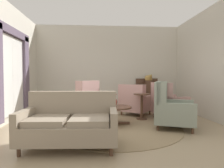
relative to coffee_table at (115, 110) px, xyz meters
name	(u,v)px	position (x,y,z in m)	size (l,w,h in m)	color
ground	(115,131)	(-0.04, -0.53, -0.38)	(9.13, 9.13, 0.00)	#9E896B
wall_back	(108,67)	(-0.04, 2.73, 1.21)	(5.68, 0.08, 3.17)	beige
wall_left	(8,63)	(-2.80, 0.45, 1.21)	(0.08, 4.57, 3.17)	beige
wall_right	(210,64)	(2.72, 0.45, 1.21)	(0.08, 4.57, 3.17)	beige
baseboard_back	(108,106)	(-0.04, 2.68, -0.32)	(5.52, 0.03, 0.12)	#4C3323
area_rug	(114,127)	(-0.04, -0.23, -0.37)	(3.18, 3.18, 0.01)	#847051
window_with_curtains	(13,70)	(-2.71, 0.55, 1.02)	(0.12, 2.03, 2.37)	silver
coffee_table	(115,110)	(0.00, 0.00, 0.00)	(0.82, 0.82, 0.47)	#4C3323
porcelain_vase	(114,101)	(-0.03, -0.01, 0.23)	(0.15, 0.15, 0.31)	brown
settee	(70,124)	(-0.92, -1.47, 0.02)	(1.64, 0.94, 0.94)	gray
armchair_beside_settee	(82,102)	(-0.91, 0.96, 0.08)	(1.17, 1.15, 1.10)	tan
armchair_near_window	(135,102)	(0.72, 1.18, 0.04)	(1.17, 1.17, 0.98)	tan
armchair_near_sideboard	(167,104)	(1.52, 0.53, 0.07)	(0.91, 0.95, 1.05)	tan
armchair_back_corner	(170,109)	(1.26, -0.42, 0.07)	(1.11, 1.07, 1.09)	gray
side_table	(142,104)	(0.79, 0.54, 0.06)	(0.46, 0.46, 0.74)	#4C3323
sideboard	(148,95)	(1.46, 2.44, 0.15)	(0.86, 0.43, 1.14)	#4C3323
gramophone	(150,78)	(1.50, 2.35, 0.79)	(0.41, 0.48, 0.49)	#4C3323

